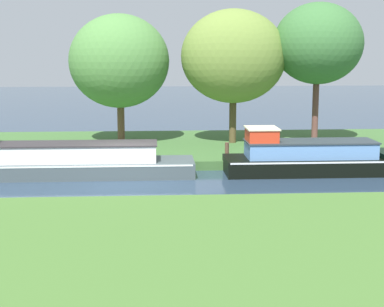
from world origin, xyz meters
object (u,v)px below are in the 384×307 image
at_px(slate_barge, 65,161).
at_px(mooring_post_near, 227,151).
at_px(willow_tree_left, 119,61).
at_px(willow_tree_right, 318,44).
at_px(willow_tree_centre, 234,56).
at_px(black_narrowboat, 309,158).

bearing_deg(slate_barge, mooring_post_near, 10.20).
height_order(slate_barge, mooring_post_near, slate_barge).
xyz_separation_m(slate_barge, willow_tree_left, (1.96, 6.51, 3.94)).
bearing_deg(willow_tree_right, willow_tree_centre, 178.49).
bearing_deg(black_narrowboat, willow_tree_centre, 112.74).
bearing_deg(willow_tree_right, willow_tree_left, 176.21).
bearing_deg(willow_tree_left, willow_tree_centre, -5.46).
distance_m(slate_barge, black_narrowboat, 10.25).
relative_size(slate_barge, mooring_post_near, 13.61).
xyz_separation_m(willow_tree_left, willow_tree_right, (10.08, -0.67, 0.88)).
relative_size(willow_tree_right, mooring_post_near, 9.44).
relative_size(slate_barge, willow_tree_centre, 1.51).
bearing_deg(willow_tree_centre, willow_tree_right, -1.51).
distance_m(willow_tree_right, mooring_post_near, 8.34).
distance_m(slate_barge, willow_tree_centre, 10.64).
height_order(willow_tree_right, mooring_post_near, willow_tree_right).
bearing_deg(mooring_post_near, willow_tree_centre, 79.56).
distance_m(willow_tree_centre, willow_tree_right, 4.33).
height_order(black_narrowboat, willow_tree_right, willow_tree_right).
distance_m(slate_barge, willow_tree_left, 7.86).
height_order(slate_barge, black_narrowboat, black_narrowboat).
distance_m(black_narrowboat, willow_tree_right, 7.76).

